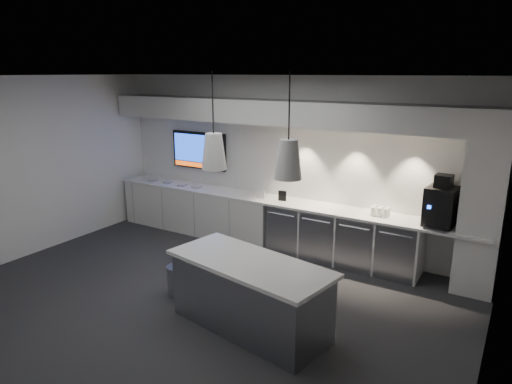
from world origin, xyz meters
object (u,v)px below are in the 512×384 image
Objects in this scene: wall_tv at (199,150)px; bin at (178,280)px; island at (250,294)px; coffee_machine at (441,205)px.

wall_tv reaches higher than bin.
island is 2.92× the size of coffee_machine.
coffee_machine is (3.01, 2.29, 0.99)m from bin.
island is (2.87, -2.73, -1.12)m from wall_tv.
bin is at bearing -58.44° from wall_tv.
bin is (-1.31, 0.20, -0.22)m from island.
bin is 0.58× the size of coffee_machine.
bin is at bearing -137.47° from coffee_machine.
island is 5.06× the size of bin.
wall_tv is at bearing 121.56° from bin.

